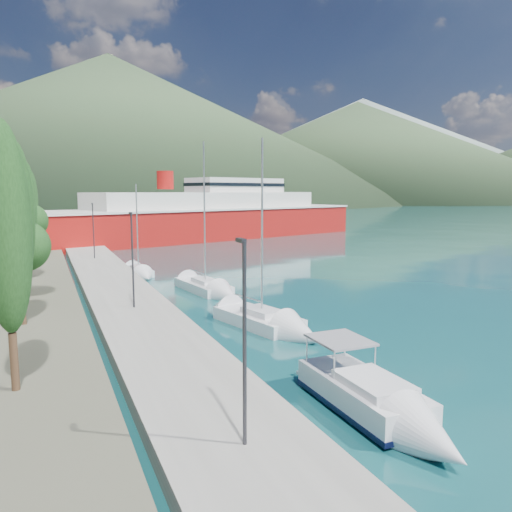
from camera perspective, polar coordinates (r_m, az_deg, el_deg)
name	(u,v)px	position (r m, az deg, el deg)	size (l,w,h in m)	color
ground	(99,222)	(139.86, -17.47, 3.76)	(1400.00, 1400.00, 0.00)	#124B4F
quay	(109,280)	(45.86, -16.50, -2.63)	(5.00, 88.00, 0.80)	gray
hills_far	(168,136)	(659.32, -10.03, 13.38)	(1480.00, 900.00, 180.00)	gray
hills_near	(191,139)	(409.22, -7.45, 13.15)	(1010.00, 520.00, 115.00)	#364D2F
tree_row	(27,216)	(51.46, -24.69, 4.23)	(3.97, 63.07, 10.52)	#47301E
lamp_posts	(127,253)	(34.52, -14.52, 0.39)	(0.15, 44.76, 6.06)	#2D2D33
motor_cruiser	(385,412)	(18.87, 14.54, -16.87)	(2.41, 8.10, 2.98)	black
sailboat_near	(280,327)	(29.25, 2.71, -8.14)	(4.52, 8.88, 12.23)	silver
sailboat_mid	(215,291)	(39.52, -4.69, -4.06)	(3.64, 9.28, 13.00)	silver
sailboat_far	(142,274)	(48.88, -12.94, -2.05)	(2.42, 6.67, 9.67)	silver
ferry	(209,217)	(86.91, -5.39, 4.43)	(61.18, 30.46, 11.95)	#A51310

